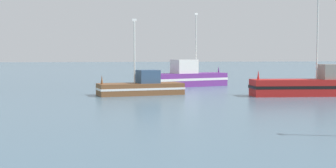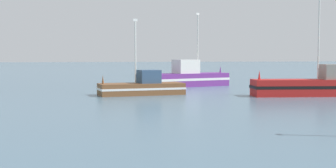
{
  "view_description": "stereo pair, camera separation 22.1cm",
  "coord_description": "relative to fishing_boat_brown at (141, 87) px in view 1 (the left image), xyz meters",
  "views": [
    {
      "loc": [
        -12.03,
        3.97,
        2.97
      ],
      "look_at": [
        -5.58,
        28.42,
        1.4
      ],
      "focal_mm": 45.62,
      "sensor_mm": 36.0,
      "label": 1
    },
    {
      "loc": [
        -11.82,
        3.91,
        2.97
      ],
      "look_at": [
        -5.58,
        28.42,
        1.4
      ],
      "focal_mm": 45.62,
      "sensor_mm": 36.0,
      "label": 2
    }
  ],
  "objects": [
    {
      "name": "fishing_boat_brown",
      "position": [
        0.0,
        0.0,
        0.0
      ],
      "size": [
        6.98,
        2.92,
        6.03
      ],
      "rotation": [
        0.0,
        0.0,
        3.23
      ],
      "color": "brown",
      "rests_on": "ground"
    },
    {
      "name": "fishing_boat_red",
      "position": [
        13.75,
        -4.57,
        0.2
      ],
      "size": [
        11.77,
        4.05,
        7.65
      ],
      "rotation": [
        0.0,
        0.0,
        2.96
      ],
      "color": "red",
      "rests_on": "ground"
    },
    {
      "name": "fishing_boat_purple",
      "position": [
        6.6,
        8.69,
        0.3
      ],
      "size": [
        8.81,
        4.4,
        7.61
      ],
      "rotation": [
        0.0,
        0.0,
        0.26
      ],
      "color": "#6B2D84",
      "rests_on": "ground"
    }
  ]
}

